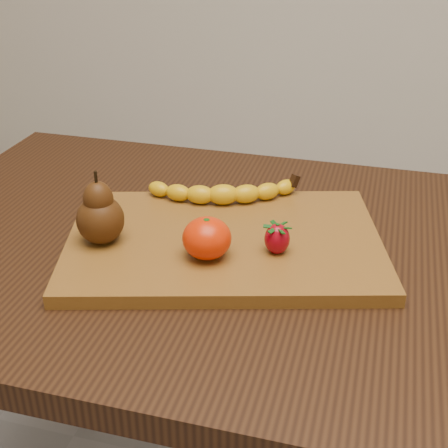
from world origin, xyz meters
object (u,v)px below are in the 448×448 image
(cutting_board, at_px, (224,242))
(mandarin, at_px, (207,238))
(table, at_px, (213,295))
(pear, at_px, (99,208))

(cutting_board, height_order, mandarin, mandarin)
(table, relative_size, cutting_board, 2.22)
(mandarin, bearing_deg, cutting_board, 82.74)
(cutting_board, xyz_separation_m, pear, (-0.16, -0.06, 0.06))
(table, bearing_deg, mandarin, -79.06)
(cutting_board, xyz_separation_m, mandarin, (-0.01, -0.06, 0.04))
(table, distance_m, cutting_board, 0.11)
(table, xyz_separation_m, pear, (-0.14, -0.07, 0.17))
(pear, height_order, mandarin, pear)
(table, bearing_deg, cutting_board, -34.13)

